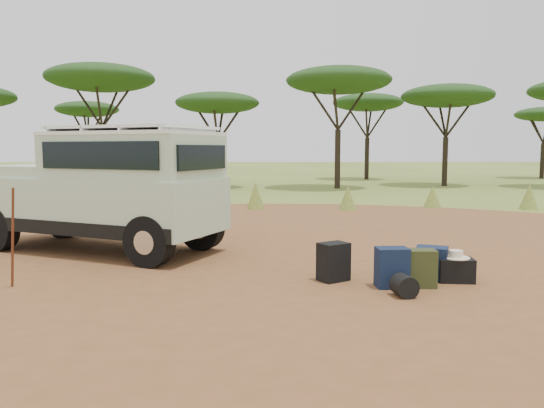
{
  "coord_description": "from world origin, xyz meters",
  "views": [
    {
      "loc": [
        0.21,
        -8.66,
        2.0
      ],
      "look_at": [
        0.39,
        0.86,
        1.0
      ],
      "focal_mm": 35.0,
      "sensor_mm": 36.0,
      "label": 1
    }
  ],
  "objects_px": {
    "walking_staff": "(13,239)",
    "backpack_olive": "(421,269)",
    "hard_case": "(455,270)",
    "backpack_black": "(333,262)",
    "backpack_navy": "(392,268)",
    "duffel_navy": "(432,263)",
    "safari_vehicle": "(106,192)"
  },
  "relations": [
    {
      "from": "walking_staff",
      "to": "backpack_olive",
      "type": "distance_m",
      "value": 5.84
    },
    {
      "from": "hard_case",
      "to": "backpack_olive",
      "type": "bearing_deg",
      "value": -147.41
    },
    {
      "from": "walking_staff",
      "to": "backpack_olive",
      "type": "relative_size",
      "value": 2.71
    },
    {
      "from": "backpack_black",
      "to": "backpack_navy",
      "type": "height_order",
      "value": "backpack_black"
    },
    {
      "from": "duffel_navy",
      "to": "hard_case",
      "type": "bearing_deg",
      "value": 1.74
    },
    {
      "from": "safari_vehicle",
      "to": "duffel_navy",
      "type": "bearing_deg",
      "value": 1.46
    },
    {
      "from": "safari_vehicle",
      "to": "backpack_navy",
      "type": "xyz_separation_m",
      "value": [
        4.9,
        -2.85,
        -0.87
      ]
    },
    {
      "from": "backpack_navy",
      "to": "duffel_navy",
      "type": "bearing_deg",
      "value": 28.25
    },
    {
      "from": "safari_vehicle",
      "to": "duffel_navy",
      "type": "xyz_separation_m",
      "value": [
        5.62,
        -2.41,
        -0.9
      ]
    },
    {
      "from": "backpack_navy",
      "to": "duffel_navy",
      "type": "xyz_separation_m",
      "value": [
        0.72,
        0.44,
        -0.04
      ]
    },
    {
      "from": "backpack_navy",
      "to": "backpack_olive",
      "type": "relative_size",
      "value": 1.05
    },
    {
      "from": "backpack_black",
      "to": "hard_case",
      "type": "height_order",
      "value": "backpack_black"
    },
    {
      "from": "duffel_navy",
      "to": "safari_vehicle",
      "type": "bearing_deg",
      "value": 179.9
    },
    {
      "from": "backpack_olive",
      "to": "hard_case",
      "type": "distance_m",
      "value": 0.69
    },
    {
      "from": "backpack_navy",
      "to": "backpack_olive",
      "type": "bearing_deg",
      "value": -1.91
    },
    {
      "from": "backpack_navy",
      "to": "safari_vehicle",
      "type": "bearing_deg",
      "value": 146.65
    },
    {
      "from": "hard_case",
      "to": "walking_staff",
      "type": "bearing_deg",
      "value": -171.19
    },
    {
      "from": "backpack_navy",
      "to": "duffel_navy",
      "type": "distance_m",
      "value": 0.84
    },
    {
      "from": "walking_staff",
      "to": "backpack_black",
      "type": "relative_size",
      "value": 2.56
    },
    {
      "from": "backpack_black",
      "to": "hard_case",
      "type": "relative_size",
      "value": 1.14
    },
    {
      "from": "backpack_black",
      "to": "hard_case",
      "type": "xyz_separation_m",
      "value": [
        1.83,
        -0.09,
        -0.11
      ]
    },
    {
      "from": "backpack_navy",
      "to": "hard_case",
      "type": "bearing_deg",
      "value": 13.63
    },
    {
      "from": "walking_staff",
      "to": "duffel_navy",
      "type": "distance_m",
      "value": 6.14
    },
    {
      "from": "safari_vehicle",
      "to": "hard_case",
      "type": "xyz_separation_m",
      "value": [
        5.94,
        -2.54,
        -0.98
      ]
    },
    {
      "from": "safari_vehicle",
      "to": "hard_case",
      "type": "bearing_deg",
      "value": 1.56
    },
    {
      "from": "walking_staff",
      "to": "duffel_navy",
      "type": "bearing_deg",
      "value": -33.86
    },
    {
      "from": "walking_staff",
      "to": "hard_case",
      "type": "relative_size",
      "value": 2.93
    },
    {
      "from": "safari_vehicle",
      "to": "backpack_olive",
      "type": "height_order",
      "value": "safari_vehicle"
    },
    {
      "from": "backpack_olive",
      "to": "hard_case",
      "type": "relative_size",
      "value": 1.08
    },
    {
      "from": "backpack_olive",
      "to": "hard_case",
      "type": "height_order",
      "value": "backpack_olive"
    },
    {
      "from": "walking_staff",
      "to": "backpack_black",
      "type": "bearing_deg",
      "value": -33.01
    },
    {
      "from": "safari_vehicle",
      "to": "walking_staff",
      "type": "bearing_deg",
      "value": -75.1
    }
  ]
}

